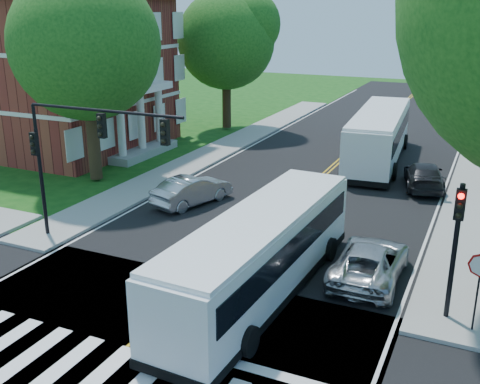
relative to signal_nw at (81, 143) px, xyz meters
The scene contains 21 objects.
ground 9.74m from the signal_nw, 47.67° to the right, with size 140.00×140.00×0.00m, color #114611.
road 13.69m from the signal_nw, 63.16° to the left, with size 14.00×96.00×0.01m, color black.
cross_road 9.73m from the signal_nw, 47.67° to the right, with size 60.00×12.00×0.01m, color black.
center_line 17.20m from the signal_nw, 69.39° to the left, with size 0.36×70.00×0.01m, color gold.
edge_line_w 16.20m from the signal_nw, 93.47° to the left, with size 0.12×70.00×0.01m, color silver.
edge_line_e 20.54m from the signal_nw, 50.90° to the left, with size 0.12×70.00×0.01m, color silver.
crosswalk 10.07m from the signal_nw, 49.80° to the right, with size 12.60×3.00×0.01m, color silver.
stop_bar 11.40m from the signal_nw, 27.30° to the right, with size 6.60×0.40×0.01m, color silver.
sidewalk_nw 19.22m from the signal_nw, 97.50° to the left, with size 2.60×40.00×0.15m, color gray.
sidewalk_ne 23.75m from the signal_nw, 52.69° to the left, with size 2.60×40.00×0.15m, color gray.
tree_west_near 9.96m from the signal_nw, 126.70° to the left, with size 8.00×8.00×11.40m.
tree_west_far 24.27m from the signal_nw, 102.31° to the left, with size 7.60×7.60×10.67m.
brick_building 21.08m from the signal_nw, 139.86° to the left, with size 20.00×13.00×10.80m.
signal_nw is the anchor object (origin of this frame).
signal_ne 14.13m from the signal_nw, ahead, with size 0.30×0.46×4.40m.
stop_sign 15.05m from the signal_nw, ahead, with size 0.76×0.08×2.53m.
bus_lead 8.56m from the signal_nw, ahead, with size 3.14×11.51×2.95m.
bus_follow 20.37m from the signal_nw, 66.41° to the left, with size 3.80×12.80×3.27m.
hatchback 7.45m from the signal_nw, 78.37° to the left, with size 1.53×4.38×1.44m, color #A4A6AB.
suv 11.94m from the signal_nw, ahead, with size 2.30×4.98×1.38m, color #ACAEB3.
dark_sedan 18.50m from the signal_nw, 50.51° to the left, with size 1.95×4.80×1.39m, color black.
Camera 1 is at (8.80, -10.48, 9.48)m, focal length 42.00 mm.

